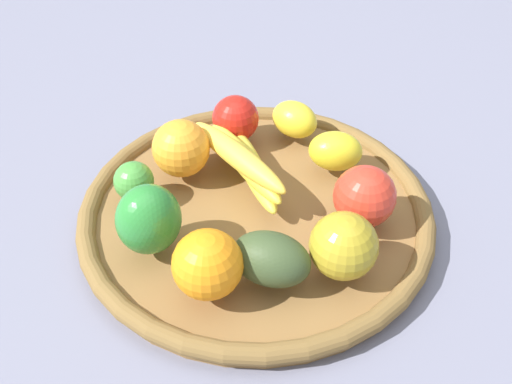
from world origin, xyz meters
TOP-DOWN VIEW (x-y plane):
  - ground_plane at (0.00, 0.00)m, footprint 2.40×2.40m
  - basket at (0.00, 0.00)m, footprint 0.45×0.45m
  - banana_bunch at (0.04, -0.03)m, footprint 0.19×0.12m
  - bell_pepper at (0.04, 0.14)m, footprint 0.09×0.09m
  - orange_0 at (-0.05, 0.14)m, footprint 0.09×0.09m
  - lemon_0 at (0.06, -0.15)m, footprint 0.07×0.06m
  - apple_0 at (-0.14, 0.02)m, footprint 0.11×0.11m
  - apple_1 at (0.12, -0.08)m, footprint 0.08×0.08m
  - orange_1 at (0.12, 0.02)m, footprint 0.10×0.10m
  - lemon_1 at (-0.03, -0.13)m, footprint 0.09×0.08m
  - apple_2 at (-0.11, -0.07)m, footprint 0.08×0.08m
  - lime_0 at (0.12, 0.09)m, footprint 0.06×0.06m
  - avocado at (-0.09, 0.08)m, footprint 0.11×0.09m

SIDE VIEW (x-z plane):
  - ground_plane at x=0.00m, z-range 0.00..0.00m
  - basket at x=0.00m, z-range 0.00..0.03m
  - lemon_0 at x=0.06m, z-range 0.03..0.08m
  - lime_0 at x=0.12m, z-range 0.03..0.08m
  - lemon_1 at x=-0.03m, z-range 0.03..0.09m
  - banana_bunch at x=0.04m, z-range 0.03..0.09m
  - avocado at x=-0.09m, z-range 0.03..0.09m
  - apple_1 at x=0.12m, z-range 0.03..0.10m
  - apple_2 at x=-0.11m, z-range 0.03..0.11m
  - orange_1 at x=0.12m, z-range 0.03..0.11m
  - apple_0 at x=-0.14m, z-range 0.03..0.11m
  - orange_0 at x=-0.05m, z-range 0.03..0.11m
  - bell_pepper at x=0.04m, z-range 0.03..0.12m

